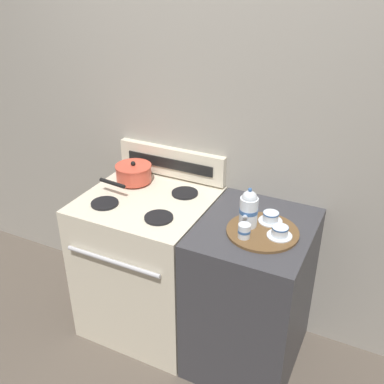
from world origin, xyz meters
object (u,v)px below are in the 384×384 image
teacup_right (271,217)px  creamer_jug (244,231)px  stove (149,263)px  saucepan (133,173)px  serving_tray (262,232)px  teapot (249,209)px  teacup_left (280,232)px

teacup_right → creamer_jug: bearing=-110.3°
stove → teacup_right: size_ratio=7.42×
saucepan → serving_tray: bearing=-12.2°
serving_tray → teacup_right: size_ratio=2.93×
stove → teapot: (0.61, -0.03, 0.55)m
teacup_left → serving_tray: bearing=171.7°
saucepan → teacup_left: saucepan is taller
teacup_right → saucepan: bearing=174.1°
saucepan → teacup_left: (0.95, -0.20, -0.02)m
stove → teacup_left: bearing=-4.0°
teacup_left → teacup_right: size_ratio=1.00×
saucepan → stove: bearing=-40.6°
serving_tray → teapot: size_ratio=1.70×
saucepan → teapot: (0.78, -0.17, 0.05)m
teapot → teacup_left: bearing=-8.5°
serving_tray → teacup_right: (0.01, 0.10, 0.03)m
serving_tray → saucepan: bearing=167.8°
teacup_right → creamer_jug: creamer_jug is taller
stove → saucepan: 0.55m
creamer_jug → teapot: bearing=100.6°
teacup_left → creamer_jug: (-0.15, -0.08, 0.01)m
serving_tray → teacup_left: size_ratio=2.93×
stove → saucepan: size_ratio=2.85×
stove → teapot: size_ratio=4.30×
stove → creamer_jug: creamer_jug is taller
serving_tray → teacup_right: 0.10m
saucepan → teapot: 0.80m
saucepan → teapot: size_ratio=1.51×
teapot → creamer_jug: (0.02, -0.11, -0.06)m
saucepan → teacup_right: saucepan is taller
teapot → teacup_left: size_ratio=1.73×
teapot → teacup_right: size_ratio=1.73×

